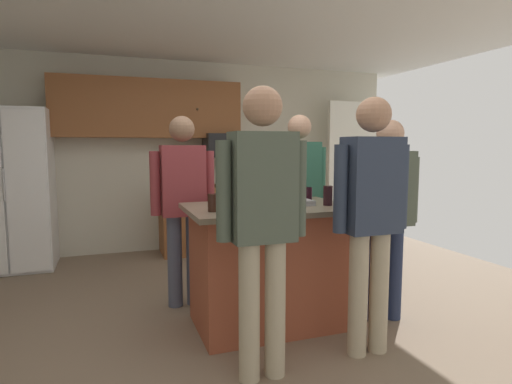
{
  "coord_description": "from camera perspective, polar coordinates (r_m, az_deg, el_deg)",
  "views": [
    {
      "loc": [
        -0.93,
        -3.15,
        1.44
      ],
      "look_at": [
        0.26,
        0.24,
        1.05
      ],
      "focal_mm": 29.6,
      "sensor_mm": 36.0,
      "label": 1
    }
  ],
  "objects": [
    {
      "name": "floor",
      "position": [
        3.59,
        -2.73,
        -17.47
      ],
      "size": [
        7.04,
        7.04,
        0.0
      ],
      "primitive_type": "plane",
      "color": "#7F6B56",
      "rests_on": "ground"
    },
    {
      "name": "back_wall",
      "position": [
        6.02,
        -10.45,
        4.78
      ],
      "size": [
        6.4,
        0.1,
        2.6
      ],
      "primitive_type": "cube",
      "color": "beige",
      "rests_on": "ground"
    },
    {
      "name": "french_door_window_panel",
      "position": [
        6.59,
        13.15,
        3.09
      ],
      "size": [
        0.9,
        0.06,
        2.0
      ],
      "primitive_type": "cube",
      "color": "white",
      "rests_on": "ground"
    },
    {
      "name": "cabinet_run_upper",
      "position": [
        5.8,
        -14.24,
        10.83
      ],
      "size": [
        2.4,
        0.38,
        0.75
      ],
      "color": "brown"
    },
    {
      "name": "cabinet_run_lower",
      "position": [
        5.92,
        -4.05,
        -3.43
      ],
      "size": [
        1.8,
        0.63,
        0.9
      ],
      "color": "brown",
      "rests_on": "ground"
    },
    {
      "name": "refrigerator",
      "position": [
        5.66,
        -30.11,
        0.26
      ],
      "size": [
        0.86,
        0.76,
        1.87
      ],
      "color": "white",
      "rests_on": "ground"
    },
    {
      "name": "microwave_over_range",
      "position": [
        5.85,
        -4.17,
        6.29
      ],
      "size": [
        0.56,
        0.4,
        0.32
      ],
      "primitive_type": "cube",
      "color": "black"
    },
    {
      "name": "kitchen_island",
      "position": [
        3.44,
        1.68,
        -9.81
      ],
      "size": [
        1.29,
        0.86,
        0.97
      ],
      "color": "#9E4C33",
      "rests_on": "ground"
    },
    {
      "name": "person_guest_right",
      "position": [
        2.53,
        0.87,
        -2.77
      ],
      "size": [
        0.57,
        0.24,
        1.79
      ],
      "rotation": [
        0.0,
        0.0,
        1.16
      ],
      "color": "tan",
      "rests_on": "ground"
    },
    {
      "name": "person_elder_center",
      "position": [
        3.8,
        -9.83,
        -0.76
      ],
      "size": [
        0.57,
        0.22,
        1.7
      ],
      "rotation": [
        0.0,
        0.0,
        -0.84
      ],
      "color": "#4C5166",
      "rests_on": "ground"
    },
    {
      "name": "person_guest_by_door",
      "position": [
        2.96,
        15.29,
        -2.06
      ],
      "size": [
        0.57,
        0.23,
        1.76
      ],
      "rotation": [
        0.0,
        0.0,
        2.19
      ],
      "color": "tan",
      "rests_on": "ground"
    },
    {
      "name": "person_guest_left",
      "position": [
        3.59,
        17.38,
        -1.94
      ],
      "size": [
        0.57,
        0.22,
        1.65
      ],
      "rotation": [
        0.0,
        0.0,
        2.89
      ],
      "color": "#232D4C",
      "rests_on": "ground"
    },
    {
      "name": "person_host_foreground",
      "position": [
        4.14,
        5.81,
        0.23
      ],
      "size": [
        0.57,
        0.23,
        1.74
      ],
      "rotation": [
        0.0,
        0.0,
        -2.29
      ],
      "color": "tan",
      "rests_on": "ground"
    },
    {
      "name": "glass_short_whisky",
      "position": [
        3.41,
        9.68,
        -0.47
      ],
      "size": [
        0.07,
        0.07,
        0.16
      ],
      "color": "black",
      "rests_on": "kitchen_island"
    },
    {
      "name": "tumbler_amber",
      "position": [
        3.64,
        7.13,
        -0.29
      ],
      "size": [
        0.06,
        0.06,
        0.12
      ],
      "color": "black",
      "rests_on": "kitchen_island"
    },
    {
      "name": "glass_stout_tall",
      "position": [
        3.06,
        -5.83,
        -1.45
      ],
      "size": [
        0.08,
        0.08,
        0.13
      ],
      "color": "#321A12",
      "rests_on": "kitchen_island"
    },
    {
      "name": "serving_tray",
      "position": [
        3.4,
        3.64,
        -1.39
      ],
      "size": [
        0.44,
        0.3,
        0.04
      ],
      "color": "#B7B7BC",
      "rests_on": "kitchen_island"
    }
  ]
}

